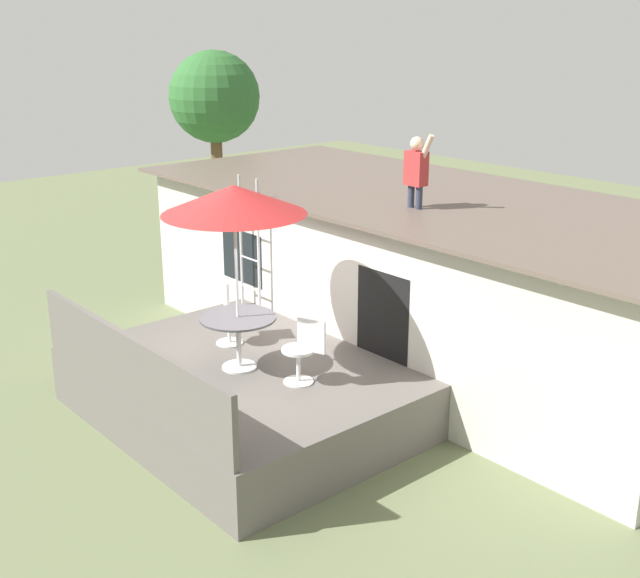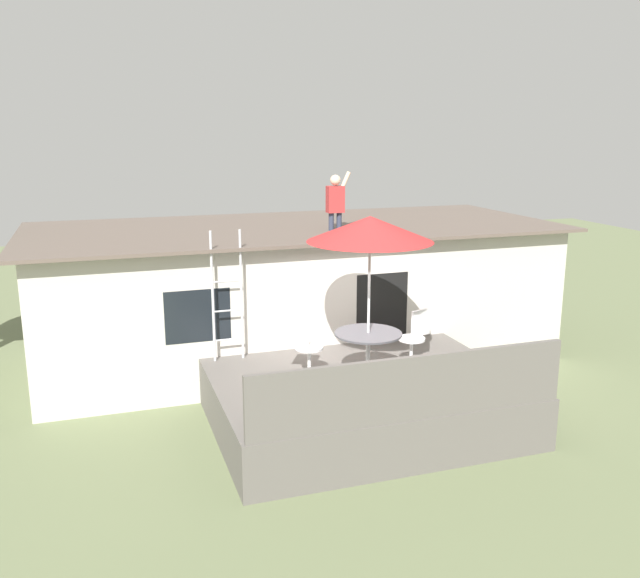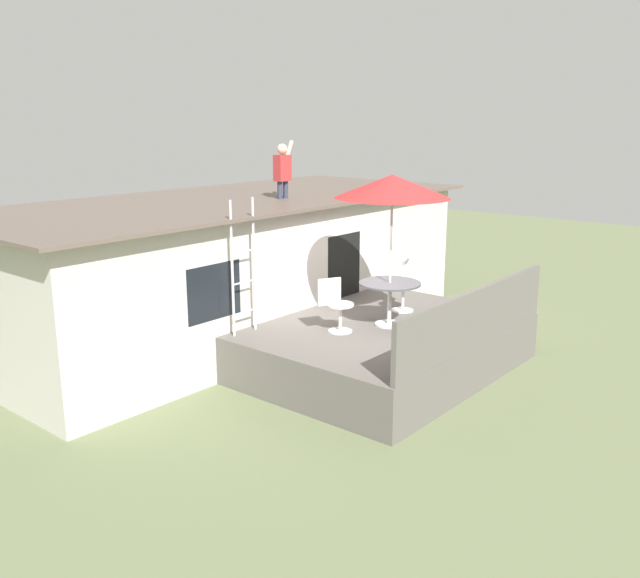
{
  "view_description": "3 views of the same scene",
  "coord_description": "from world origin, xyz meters",
  "px_view_note": "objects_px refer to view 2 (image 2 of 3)",
  "views": [
    {
      "loc": [
        8.51,
        -6.04,
        5.32
      ],
      "look_at": [
        0.37,
        1.03,
        1.77
      ],
      "focal_mm": 45.61,
      "sensor_mm": 36.0,
      "label": 1
    },
    {
      "loc": [
        -3.83,
        -9.32,
        4.6
      ],
      "look_at": [
        -0.4,
        0.88,
        2.03
      ],
      "focal_mm": 37.94,
      "sensor_mm": 36.0,
      "label": 2
    },
    {
      "loc": [
        -9.25,
        -6.37,
        4.2
      ],
      "look_at": [
        -0.46,
        0.96,
        1.35
      ],
      "focal_mm": 38.27,
      "sensor_mm": 36.0,
      "label": 3
    }
  ],
  "objects_px": {
    "patio_table": "(368,342)",
    "patio_chair_right": "(415,338)",
    "step_ladder": "(227,296)",
    "patio_umbrella": "(370,229)",
    "person_figure": "(336,198)",
    "patio_chair_left": "(305,348)"
  },
  "relations": [
    {
      "from": "person_figure",
      "to": "patio_chair_left",
      "type": "xyz_separation_m",
      "value": [
        -1.39,
        -2.45,
        -2.05
      ]
    },
    {
      "from": "step_ladder",
      "to": "person_figure",
      "type": "relative_size",
      "value": 1.98
    },
    {
      "from": "person_figure",
      "to": "patio_chair_right",
      "type": "xyz_separation_m",
      "value": [
        0.46,
        -2.55,
        -2.05
      ]
    },
    {
      "from": "person_figure",
      "to": "patio_chair_right",
      "type": "relative_size",
      "value": 1.21
    },
    {
      "from": "step_ladder",
      "to": "patio_chair_left",
      "type": "xyz_separation_m",
      "value": [
        0.98,
        -1.13,
        -0.64
      ]
    },
    {
      "from": "patio_table",
      "to": "person_figure",
      "type": "bearing_deg",
      "value": 80.1
    },
    {
      "from": "step_ladder",
      "to": "patio_chair_right",
      "type": "relative_size",
      "value": 2.39
    },
    {
      "from": "patio_umbrella",
      "to": "patio_chair_left",
      "type": "relative_size",
      "value": 2.76
    },
    {
      "from": "patio_table",
      "to": "patio_chair_right",
      "type": "relative_size",
      "value": 1.13
    },
    {
      "from": "patio_table",
      "to": "patio_chair_right",
      "type": "height_order",
      "value": "patio_chair_right"
    },
    {
      "from": "patio_table",
      "to": "step_ladder",
      "type": "relative_size",
      "value": 0.47
    },
    {
      "from": "person_figure",
      "to": "patio_umbrella",
      "type": "bearing_deg",
      "value": -99.9
    },
    {
      "from": "patio_chair_left",
      "to": "patio_chair_right",
      "type": "relative_size",
      "value": 1.0
    },
    {
      "from": "patio_chair_left",
      "to": "patio_table",
      "type": "bearing_deg",
      "value": -0.0
    },
    {
      "from": "person_figure",
      "to": "patio_chair_left",
      "type": "distance_m",
      "value": 3.48
    },
    {
      "from": "patio_table",
      "to": "patio_chair_right",
      "type": "distance_m",
      "value": 1.03
    },
    {
      "from": "patio_table",
      "to": "patio_chair_left",
      "type": "height_order",
      "value": "patio_chair_left"
    },
    {
      "from": "patio_umbrella",
      "to": "person_figure",
      "type": "distance_m",
      "value": 2.94
    },
    {
      "from": "patio_umbrella",
      "to": "patio_table",
      "type": "bearing_deg",
      "value": 90.0
    },
    {
      "from": "patio_umbrella",
      "to": "patio_chair_right",
      "type": "height_order",
      "value": "patio_umbrella"
    },
    {
      "from": "patio_table",
      "to": "person_figure",
      "type": "height_order",
      "value": "person_figure"
    },
    {
      "from": "patio_table",
      "to": "person_figure",
      "type": "relative_size",
      "value": 0.94
    }
  ]
}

